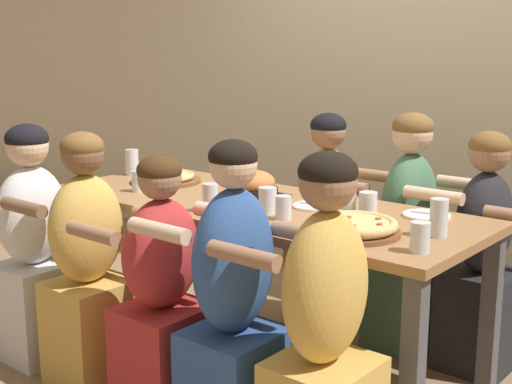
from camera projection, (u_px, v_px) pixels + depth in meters
ground_plane at (256, 361)px, 3.46m from camera, size 18.00×18.00×0.00m
restaurant_back_panel at (416, 28)px, 4.26m from camera, size 10.00×0.06×3.20m
dining_table at (256, 221)px, 3.32m from camera, size 2.13×0.82×0.79m
pizza_board_main at (166, 178)px, 3.76m from camera, size 0.37×0.37×0.05m
pizza_board_second at (354, 227)px, 2.75m from camera, size 0.36×0.36×0.06m
skillet_bowl at (254, 186)px, 3.40m from camera, size 0.34×0.24×0.13m
empty_plate_a at (427, 215)px, 3.03m from camera, size 0.20×0.20×0.02m
empty_plate_b at (314, 206)px, 3.20m from camera, size 0.19×0.19×0.02m
drinking_glass_a at (283, 208)px, 2.98m from camera, size 0.07×0.07×0.10m
drinking_glass_b at (348, 202)px, 3.05m from camera, size 0.06×0.06×0.14m
drinking_glass_c at (138, 181)px, 3.53m from camera, size 0.06×0.06×0.10m
drinking_glass_d at (132, 164)px, 3.96m from camera, size 0.07×0.07×0.14m
drinking_glass_e at (439, 220)px, 2.71m from camera, size 0.07×0.07×0.15m
drinking_glass_f at (268, 201)px, 3.09m from camera, size 0.08×0.08×0.11m
drinking_glass_g at (210, 198)px, 3.11m from camera, size 0.07×0.07×0.13m
drinking_glass_h at (368, 206)px, 3.02m from camera, size 0.08×0.08×0.11m
drinking_glass_i at (420, 238)px, 2.51m from camera, size 0.07×0.07×0.11m
diner_far_midright at (408, 242)px, 3.54m from camera, size 0.51×0.40×1.19m
diner_near_midleft at (88, 271)px, 3.16m from camera, size 0.51×0.40×1.15m
diner_far_center at (327, 229)px, 3.84m from camera, size 0.51×0.40×1.16m
diner_near_left at (34, 252)px, 3.42m from camera, size 0.51×0.40×1.15m
diner_near_midright at (233, 315)px, 2.62m from camera, size 0.51×0.40×1.19m
diner_far_right at (483, 263)px, 3.30m from camera, size 0.51×0.40×1.13m
diner_near_center at (162, 303)px, 2.87m from camera, size 0.51×0.40×1.10m
diner_near_right at (323, 342)px, 2.37m from camera, size 0.51×0.40×1.19m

